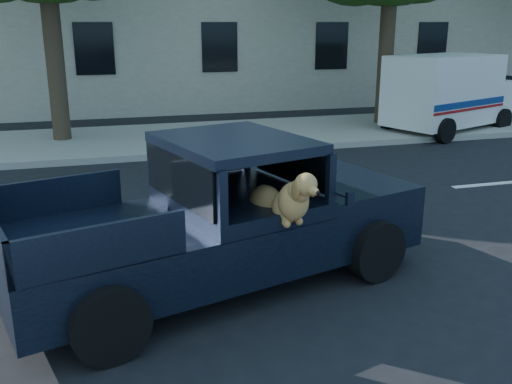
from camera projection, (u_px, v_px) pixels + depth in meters
ground at (391, 285)px, 6.76m from camera, size 120.00×120.00×0.00m
far_sidewalk at (220, 136)px, 15.20m from camera, size 60.00×4.00×0.15m
lane_stripes at (396, 192)px, 10.42m from camera, size 21.60×0.14×0.01m
pickup_truck at (213, 238)px, 6.64m from camera, size 5.17×3.16×1.73m
mail_truck at (448, 99)px, 15.87m from camera, size 4.29×3.10×2.14m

